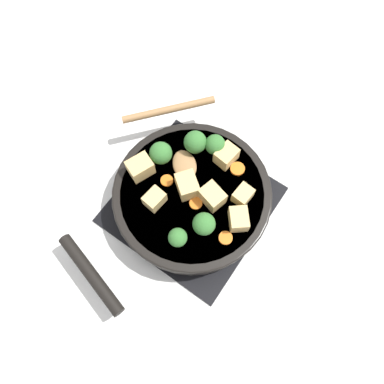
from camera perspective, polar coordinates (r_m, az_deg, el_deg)
The scene contains 20 objects.
ground_plane at distance 0.82m, azimuth -0.00°, elevation -1.93°, with size 2.40×2.40×0.00m, color silver.
front_burner_grate at distance 0.81m, azimuth -0.00°, elevation -1.65°, with size 0.31×0.31×0.03m.
skillet_pan at distance 0.77m, azimuth -0.15°, elevation -0.71°, with size 0.33×0.44×0.05m.
wooden_spoon at distance 0.80m, azimuth -2.48°, elevation 8.77°, with size 0.22×0.21×0.02m.
tofu_cube_center_large at distance 0.73m, azimuth 3.11°, elevation -0.68°, with size 0.05×0.04×0.04m, color #DBB770.
tofu_cube_near_handle at distance 0.73m, azimuth -5.73°, elevation -1.08°, with size 0.04×0.03×0.03m, color #DBB770.
tofu_cube_east_chunk at distance 0.74m, azimuth -0.51°, elevation 1.30°, with size 0.05×0.04×0.04m, color #DBB770.
tofu_cube_west_chunk at distance 0.74m, azimuth 7.75°, elevation -0.49°, with size 0.04×0.03×0.03m, color #DBB770.
tofu_cube_back_piece at distance 0.72m, azimuth 7.12°, elevation -4.10°, with size 0.04×0.03×0.03m, color #DBB770.
tofu_cube_front_piece at distance 0.77m, azimuth 5.25°, elevation 5.52°, with size 0.04×0.04×0.04m, color #DBB770.
tofu_cube_mid_small at distance 0.76m, azimuth -7.89°, elevation 3.73°, with size 0.05×0.04×0.04m, color #DBB770.
broccoli_floret_near_spoon at distance 0.70m, azimuth 1.83°, elevation -4.89°, with size 0.04×0.04×0.05m.
broccoli_floret_center_top at distance 0.76m, azimuth -4.77°, elevation 5.92°, with size 0.05×0.05×0.05m.
broccoli_floret_east_rim at distance 0.77m, azimuth 0.50°, elevation 7.60°, with size 0.05×0.05×0.05m.
broccoli_floret_west_rim at distance 0.77m, azimuth 3.53°, elevation 7.20°, with size 0.04×0.04×0.05m.
broccoli_floret_north_edge at distance 0.70m, azimuth -2.20°, elevation -6.95°, with size 0.04×0.04×0.04m.
carrot_slice_orange_thin at distance 0.74m, azimuth 0.59°, elevation -1.75°, with size 0.03×0.03×0.01m, color orange.
carrot_slice_near_center at distance 0.72m, azimuth 5.14°, elevation -6.99°, with size 0.03×0.03×0.01m, color orange.
carrot_slice_edge_slice at distance 0.76m, azimuth -3.86°, elevation 1.75°, with size 0.03×0.03×0.01m, color orange.
carrot_slice_under_broccoli at distance 0.78m, azimuth 6.94°, elevation 3.54°, with size 0.03×0.03×0.01m, color orange.
Camera 1 is at (0.16, -0.22, 0.78)m, focal length 35.00 mm.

